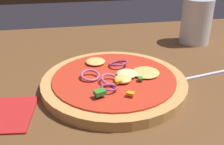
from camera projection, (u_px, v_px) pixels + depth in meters
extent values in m
cube|color=brown|center=(151.00, 101.00, 0.47)|extent=(1.27, 0.88, 0.03)
cylinder|color=tan|center=(114.00, 83.00, 0.48)|extent=(0.26, 0.26, 0.02)
cylinder|color=red|center=(114.00, 78.00, 0.48)|extent=(0.22, 0.22, 0.00)
ellipsoid|color=#E5BC60|center=(123.00, 79.00, 0.46)|extent=(0.03, 0.03, 0.01)
ellipsoid|color=#F4DB8E|center=(127.00, 74.00, 0.48)|extent=(0.04, 0.04, 0.01)
ellipsoid|color=#E5BC60|center=(148.00, 72.00, 0.49)|extent=(0.05, 0.05, 0.01)
ellipsoid|color=#E5BC60|center=(95.00, 61.00, 0.53)|extent=(0.04, 0.04, 0.01)
torus|color=#B25984|center=(110.00, 79.00, 0.46)|extent=(0.05, 0.05, 0.01)
torus|color=#93386B|center=(109.00, 87.00, 0.43)|extent=(0.04, 0.04, 0.01)
torus|color=#93386B|center=(118.00, 63.00, 0.52)|extent=(0.05, 0.05, 0.01)
torus|color=#B25984|center=(90.00, 75.00, 0.47)|extent=(0.04, 0.04, 0.01)
cube|color=orange|center=(119.00, 82.00, 0.45)|extent=(0.01, 0.01, 0.00)
cube|color=#2D8C28|center=(140.00, 79.00, 0.46)|extent=(0.01, 0.01, 0.00)
cube|color=orange|center=(130.00, 94.00, 0.41)|extent=(0.01, 0.01, 0.00)
cube|color=#2D8C28|center=(100.00, 92.00, 0.41)|extent=(0.02, 0.02, 0.01)
cube|color=silver|center=(208.00, 75.00, 0.53)|extent=(0.13, 0.03, 0.01)
cube|color=silver|center=(177.00, 81.00, 0.50)|extent=(0.02, 0.02, 0.01)
cube|color=silver|center=(161.00, 82.00, 0.50)|extent=(0.04, 0.01, 0.00)
cube|color=silver|center=(163.00, 84.00, 0.49)|extent=(0.04, 0.01, 0.00)
cube|color=silver|center=(165.00, 85.00, 0.49)|extent=(0.04, 0.01, 0.00)
cube|color=silver|center=(166.00, 86.00, 0.48)|extent=(0.04, 0.01, 0.00)
cylinder|color=silver|center=(196.00, 21.00, 0.68)|extent=(0.08, 0.08, 0.11)
cylinder|color=gold|center=(195.00, 26.00, 0.69)|extent=(0.07, 0.07, 0.09)
cylinder|color=white|center=(198.00, 7.00, 0.66)|extent=(0.07, 0.07, 0.01)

